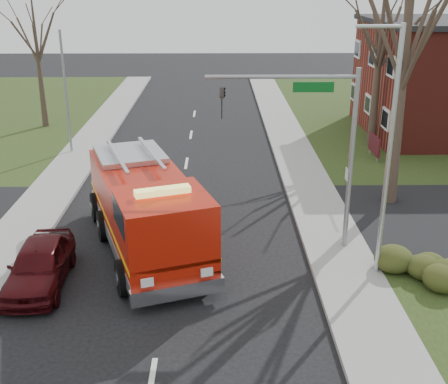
{
  "coord_description": "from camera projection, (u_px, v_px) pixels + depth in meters",
  "views": [
    {
      "loc": [
        1.71,
        -17.56,
        9.66
      ],
      "look_at": [
        1.96,
        2.36,
        2.0
      ],
      "focal_mm": 45.0,
      "sensor_mm": 36.0,
      "label": 1
    }
  ],
  "objects": [
    {
      "name": "health_center_sign",
      "position": [
        374.0,
        145.0,
        31.32
      ],
      "size": [
        0.12,
        2.0,
        1.4
      ],
      "color": "#471019",
      "rests_on": "ground"
    },
    {
      "name": "bare_tree_near",
      "position": [
        407.0,
        36.0,
        22.89
      ],
      "size": [
        6.0,
        6.0,
        12.0
      ],
      "color": "#32251E",
      "rests_on": "ground"
    },
    {
      "name": "traffic_signal_mast",
      "position": [
        317.0,
        128.0,
        19.61
      ],
      "size": [
        5.29,
        0.18,
        6.8
      ],
      "color": "gray",
      "rests_on": "ground"
    },
    {
      "name": "ground",
      "position": [
        170.0,
        269.0,
        19.84
      ],
      "size": [
        120.0,
        120.0,
        0.0
      ],
      "primitive_type": "plane",
      "color": "black",
      "rests_on": "ground"
    },
    {
      "name": "sidewalk_right",
      "position": [
        344.0,
        266.0,
        19.89
      ],
      "size": [
        2.4,
        80.0,
        0.15
      ],
      "primitive_type": "cube",
      "color": "gray",
      "rests_on": "ground"
    },
    {
      "name": "bare_tree_far",
      "position": [
        381.0,
        37.0,
        31.64
      ],
      "size": [
        5.25,
        5.25,
        10.5
      ],
      "color": "#32251E",
      "rests_on": "ground"
    },
    {
      "name": "utility_pole_far",
      "position": [
        66.0,
        94.0,
        31.57
      ],
      "size": [
        0.14,
        0.14,
        7.0
      ],
      "primitive_type": "cylinder",
      "color": "gray",
      "rests_on": "ground"
    },
    {
      "name": "fire_engine",
      "position": [
        147.0,
        212.0,
        20.63
      ],
      "size": [
        5.6,
        9.1,
        3.47
      ],
      "rotation": [
        0.0,
        0.0,
        0.33
      ],
      "color": "#B01608",
      "rests_on": "ground"
    },
    {
      "name": "hedge_corner",
      "position": [
        435.0,
        266.0,
        18.81
      ],
      "size": [
        2.8,
        2.0,
        0.9
      ],
      "primitive_type": "ellipsoid",
      "color": "#273312",
      "rests_on": "lawn_right"
    },
    {
      "name": "bare_tree_left",
      "position": [
        36.0,
        44.0,
        36.39
      ],
      "size": [
        4.5,
        4.5,
        9.0
      ],
      "color": "#32251E",
      "rests_on": "ground"
    },
    {
      "name": "parked_car_maroon",
      "position": [
        40.0,
        264.0,
        18.59
      ],
      "size": [
        1.99,
        4.49,
        1.5
      ],
      "primitive_type": "imported",
      "rotation": [
        0.0,
        0.0,
        0.05
      ],
      "color": "#38090C",
      "rests_on": "ground"
    },
    {
      "name": "streetlight_pole",
      "position": [
        388.0,
        149.0,
        17.83
      ],
      "size": [
        1.48,
        0.16,
        8.4
      ],
      "color": "#B7BABF",
      "rests_on": "ground"
    }
  ]
}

